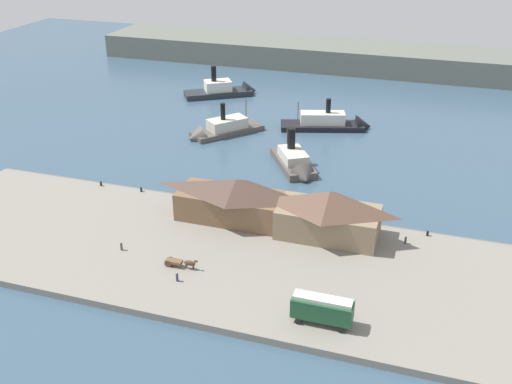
# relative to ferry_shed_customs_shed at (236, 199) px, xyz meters

# --- Properties ---
(ground_plane) EXTENTS (320.00, 320.00, 0.00)m
(ground_plane) POSITION_rel_ferry_shed_customs_shed_xyz_m (-1.36, 9.79, -5.32)
(ground_plane) COLOR #385166
(quay_promenade) EXTENTS (110.00, 36.00, 1.20)m
(quay_promenade) POSITION_rel_ferry_shed_customs_shed_xyz_m (-1.36, -12.21, -4.72)
(quay_promenade) COLOR gray
(quay_promenade) RESTS_ON ground
(seawall_edge) EXTENTS (110.00, 0.80, 1.00)m
(seawall_edge) POSITION_rel_ferry_shed_customs_shed_xyz_m (-1.36, 6.19, -4.82)
(seawall_edge) COLOR #666159
(seawall_edge) RESTS_ON ground
(ferry_shed_customs_shed) EXTENTS (22.15, 8.77, 8.11)m
(ferry_shed_customs_shed) POSITION_rel_ferry_shed_customs_shed_xyz_m (0.00, 0.00, 0.00)
(ferry_shed_customs_shed) COLOR brown
(ferry_shed_customs_shed) RESTS_ON quay_promenade
(ferry_shed_central_terminal) EXTENTS (17.94, 9.49, 8.61)m
(ferry_shed_central_terminal) POSITION_rel_ferry_shed_customs_shed_xyz_m (17.27, -0.61, 0.26)
(ferry_shed_central_terminal) COLOR #847056
(ferry_shed_central_terminal) RESTS_ON quay_promenade
(street_tram) EXTENTS (8.59, 2.95, 4.30)m
(street_tram) POSITION_rel_ferry_shed_customs_shed_xyz_m (21.51, -24.68, -1.61)
(street_tram) COLOR #1E4C2D
(street_tram) RESTS_ON quay_promenade
(horse_cart) EXTENTS (5.66, 1.34, 1.87)m
(horse_cart) POSITION_rel_ferry_shed_customs_shed_xyz_m (-3.22, -17.95, -3.19)
(horse_cart) COLOR brown
(horse_cart) RESTS_ON quay_promenade
(pedestrian_near_east_shed) EXTENTS (0.38, 0.38, 1.54)m
(pedestrian_near_east_shed) POSITION_rel_ferry_shed_customs_shed_xyz_m (30.69, 0.81, -3.41)
(pedestrian_near_east_shed) COLOR #3D4C42
(pedestrian_near_east_shed) RESTS_ON quay_promenade
(pedestrian_near_cart) EXTENTS (0.40, 0.40, 1.62)m
(pedestrian_near_cart) POSITION_rel_ferry_shed_customs_shed_xyz_m (-2.09, -21.68, -3.38)
(pedestrian_near_cart) COLOR #33384C
(pedestrian_near_cart) RESTS_ON quay_promenade
(pedestrian_walking_west) EXTENTS (0.39, 0.39, 1.58)m
(pedestrian_walking_west) POSITION_rel_ferry_shed_customs_shed_xyz_m (-14.92, -16.26, -3.40)
(pedestrian_walking_west) COLOR #3D4C42
(pedestrian_walking_west) RESTS_ON quay_promenade
(mooring_post_center_east) EXTENTS (0.44, 0.44, 0.90)m
(mooring_post_center_east) POSITION_rel_ferry_shed_customs_shed_xyz_m (-31.55, 4.72, -3.67)
(mooring_post_center_east) COLOR black
(mooring_post_center_east) RESTS_ON quay_promenade
(mooring_post_east) EXTENTS (0.44, 0.44, 0.90)m
(mooring_post_east) POSITION_rel_ferry_shed_customs_shed_xyz_m (-22.33, 4.87, -3.67)
(mooring_post_east) COLOR black
(mooring_post_east) RESTS_ON quay_promenade
(mooring_post_west) EXTENTS (0.44, 0.44, 0.90)m
(mooring_post_west) POSITION_rel_ferry_shed_customs_shed_xyz_m (34.16, 4.73, -3.67)
(mooring_post_west) COLOR black
(mooring_post_west) RESTS_ON quay_promenade
(ferry_moored_west) EXTENTS (24.49, 12.83, 10.41)m
(ferry_moored_west) POSITION_rel_ferry_shed_customs_shed_xyz_m (7.06, 56.51, -3.90)
(ferry_moored_west) COLOR black
(ferry_moored_west) RESTS_ON ground
(ferry_outer_harbor) EXTENTS (14.65, 18.62, 10.57)m
(ferry_outer_harbor) POSITION_rel_ferry_shed_customs_shed_xyz_m (4.16, 27.54, -3.81)
(ferry_outer_harbor) COLOR #514C47
(ferry_outer_harbor) RESTS_ON ground
(ferry_departing_north) EXTENTS (17.85, 19.57, 10.50)m
(ferry_departing_north) POSITION_rel_ferry_shed_customs_shed_xyz_m (-20.10, 42.49, -3.92)
(ferry_departing_north) COLOR #514C47
(ferry_departing_north) RESTS_ON ground
(ferry_moored_east) EXTENTS (22.15, 17.54, 11.60)m
(ferry_moored_east) POSITION_rel_ferry_shed_customs_shed_xyz_m (-30.17, 75.54, -3.77)
(ferry_moored_east) COLOR #23282D
(ferry_moored_east) RESTS_ON ground
(far_headland) EXTENTS (180.00, 24.00, 8.00)m
(far_headland) POSITION_rel_ferry_shed_customs_shed_xyz_m (-1.36, 119.79, -1.32)
(far_headland) COLOR #60665B
(far_headland) RESTS_ON ground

